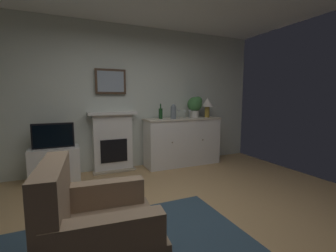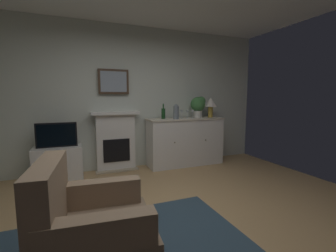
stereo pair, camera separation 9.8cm
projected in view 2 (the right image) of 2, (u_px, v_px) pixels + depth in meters
ground_plane at (177, 230)px, 2.48m from camera, size 5.68×4.70×0.10m
wall_rear at (128, 98)px, 4.44m from camera, size 5.68×0.06×2.69m
fireplace_unit at (116, 141)px, 4.32m from camera, size 0.87×0.30×1.10m
framed_picture at (114, 82)px, 4.22m from camera, size 0.55×0.04×0.45m
sideboard_cabinet at (185, 141)px, 4.67m from camera, size 1.55×0.49×0.95m
table_lamp at (211, 104)px, 4.79m from camera, size 0.26×0.26×0.40m
wine_bottle at (163, 113)px, 4.47m from camera, size 0.08×0.08×0.29m
wine_glass_left at (182, 112)px, 4.58m from camera, size 0.07×0.07×0.16m
wine_glass_center at (188, 112)px, 4.58m from camera, size 0.07×0.07×0.16m
wine_glass_right at (193, 112)px, 4.63m from camera, size 0.07×0.07×0.16m
vase_decorative at (176, 112)px, 4.46m from camera, size 0.11×0.11×0.28m
tv_cabinet at (59, 163)px, 3.84m from camera, size 0.75×0.42×0.55m
tv_set at (57, 135)px, 3.76m from camera, size 0.62×0.07×0.40m
potted_plant_small at (198, 105)px, 4.74m from camera, size 0.30×0.30×0.43m
armchair at (90, 230)px, 1.72m from camera, size 0.88×0.84×0.92m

